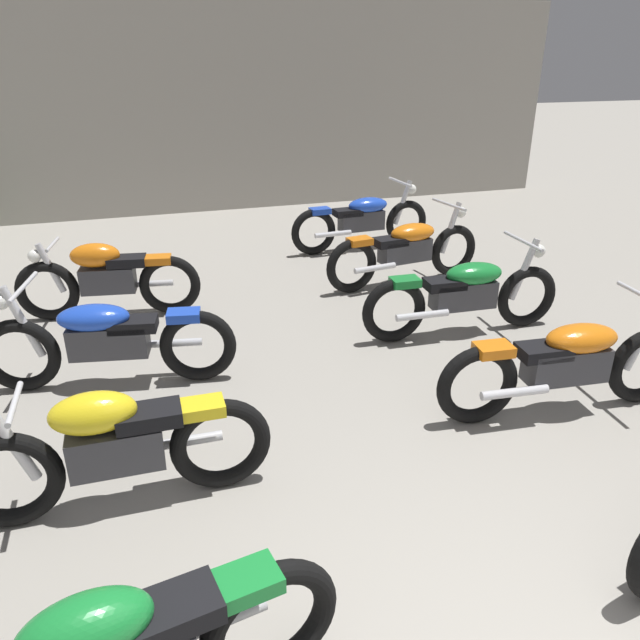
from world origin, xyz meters
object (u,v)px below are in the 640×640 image
(motorcycle_right_row_1, at_px, (568,362))
(motorcycle_right_row_2, at_px, (465,293))
(motorcycle_left_row_1, at_px, (114,445))
(motorcycle_left_row_3, at_px, (107,277))
(motorcycle_right_row_4, at_px, (362,219))
(motorcycle_left_row_2, at_px, (107,339))
(motorcycle_right_row_3, at_px, (406,249))

(motorcycle_right_row_1, xyz_separation_m, motorcycle_right_row_2, (-0.01, 1.59, 0.00))
(motorcycle_left_row_1, height_order, motorcycle_right_row_2, motorcycle_right_row_2)
(motorcycle_left_row_3, distance_m, motorcycle_right_row_4, 3.88)
(motorcycle_left_row_2, relative_size, motorcycle_left_row_3, 1.10)
(motorcycle_left_row_3, relative_size, motorcycle_right_row_3, 0.91)
(motorcycle_right_row_2, bearing_deg, motorcycle_right_row_4, 88.54)
(motorcycle_right_row_3, distance_m, motorcycle_right_row_4, 1.53)
(motorcycle_left_row_2, xyz_separation_m, motorcycle_right_row_4, (3.56, 3.12, 0.00))
(motorcycle_right_row_3, bearing_deg, motorcycle_left_row_3, 179.74)
(motorcycle_left_row_3, xyz_separation_m, motorcycle_right_row_3, (3.56, -0.02, -0.01))
(motorcycle_left_row_1, bearing_deg, motorcycle_left_row_3, 90.97)
(motorcycle_right_row_2, distance_m, motorcycle_right_row_3, 1.56)
(motorcycle_left_row_1, height_order, motorcycle_left_row_3, same)
(motorcycle_left_row_2, xyz_separation_m, motorcycle_right_row_3, (3.55, 1.59, 0.00))
(motorcycle_right_row_1, distance_m, motorcycle_right_row_2, 1.59)
(motorcycle_left_row_2, distance_m, motorcycle_right_row_1, 3.83)
(motorcycle_left_row_1, bearing_deg, motorcycle_right_row_3, 42.72)
(motorcycle_left_row_3, bearing_deg, motorcycle_left_row_2, -89.79)
(motorcycle_left_row_1, bearing_deg, motorcycle_left_row_2, 91.70)
(motorcycle_left_row_2, bearing_deg, motorcycle_right_row_4, 41.19)
(motorcycle_left_row_2, relative_size, motorcycle_right_row_3, 0.99)
(motorcycle_left_row_3, xyz_separation_m, motorcycle_right_row_1, (3.50, -3.17, -0.01))
(motorcycle_right_row_1, bearing_deg, motorcycle_right_row_4, 89.20)
(motorcycle_left_row_2, distance_m, motorcycle_right_row_2, 3.48)
(motorcycle_left_row_2, height_order, motorcycle_left_row_3, motorcycle_left_row_2)
(motorcycle_left_row_2, xyz_separation_m, motorcycle_right_row_1, (3.50, -1.56, 0.00))
(motorcycle_right_row_1, bearing_deg, motorcycle_left_row_3, 137.89)
(motorcycle_right_row_2, distance_m, motorcycle_right_row_4, 3.09)
(motorcycle_left_row_1, xyz_separation_m, motorcycle_right_row_4, (3.51, 4.77, -0.01))
(motorcycle_left_row_1, relative_size, motorcycle_right_row_2, 0.91)
(motorcycle_left_row_2, height_order, motorcycle_right_row_3, same)
(motorcycle_left_row_2, bearing_deg, motorcycle_right_row_3, 24.05)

